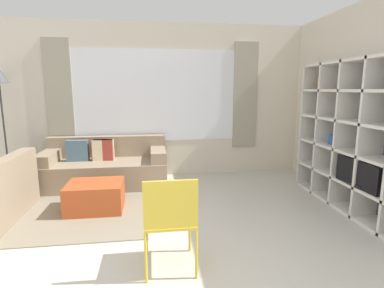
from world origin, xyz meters
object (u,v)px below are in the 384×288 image
at_px(folding_chair, 170,216).
at_px(shelving_unit, 360,138).
at_px(couch_main, 106,167).
at_px(ottoman, 96,196).

bearing_deg(folding_chair, shelving_unit, -157.85).
relative_size(couch_main, folding_chair, 2.27).
distance_m(shelving_unit, couch_main, 3.77).
bearing_deg(ottoman, couch_main, 90.92).
relative_size(ottoman, folding_chair, 0.82).
bearing_deg(folding_chair, ottoman, -59.30).
bearing_deg(shelving_unit, folding_chair, -157.85).
relative_size(shelving_unit, couch_main, 1.18).
xyz_separation_m(shelving_unit, folding_chair, (-2.47, -1.00, -0.44)).
height_order(couch_main, folding_chair, folding_chair).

